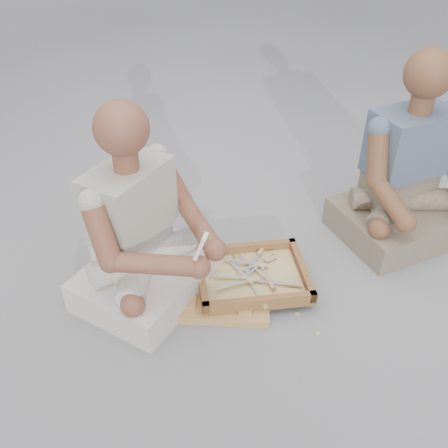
% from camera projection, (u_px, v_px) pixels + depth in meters
% --- Properties ---
extents(ground, '(60.00, 60.00, 0.00)m').
position_uv_depth(ground, '(236.00, 302.00, 2.33)').
color(ground, gray).
rests_on(ground, ground).
extents(carved_panel, '(0.63, 0.46, 0.04)m').
position_uv_depth(carved_panel, '(207.00, 292.00, 2.36)').
color(carved_panel, '#A5823F').
rests_on(carved_panel, ground).
extents(tool_tray, '(0.62, 0.56, 0.07)m').
position_uv_depth(tool_tray, '(252.00, 276.00, 2.38)').
color(tool_tray, brown).
rests_on(tool_tray, carved_panel).
extents(chisel_0, '(0.22, 0.04, 0.02)m').
position_uv_depth(chisel_0, '(245.00, 278.00, 2.35)').
color(chisel_0, silver).
rests_on(chisel_0, tool_tray).
extents(chisel_1, '(0.17, 0.16, 0.02)m').
position_uv_depth(chisel_1, '(267.00, 260.00, 2.45)').
color(chisel_1, silver).
rests_on(chisel_1, tool_tray).
extents(chisel_2, '(0.10, 0.21, 0.02)m').
position_uv_depth(chisel_2, '(239.00, 272.00, 2.40)').
color(chisel_2, silver).
rests_on(chisel_2, tool_tray).
extents(chisel_3, '(0.13, 0.20, 0.02)m').
position_uv_depth(chisel_3, '(261.00, 299.00, 2.25)').
color(chisel_3, silver).
rests_on(chisel_3, tool_tray).
extents(chisel_4, '(0.20, 0.13, 0.02)m').
position_uv_depth(chisel_4, '(249.00, 281.00, 2.33)').
color(chisel_4, silver).
rests_on(chisel_4, tool_tray).
extents(chisel_5, '(0.12, 0.20, 0.02)m').
position_uv_depth(chisel_5, '(270.00, 281.00, 2.33)').
color(chisel_5, silver).
rests_on(chisel_5, tool_tray).
extents(chisel_6, '(0.22, 0.03, 0.02)m').
position_uv_depth(chisel_6, '(289.00, 284.00, 2.32)').
color(chisel_6, silver).
rests_on(chisel_6, tool_tray).
extents(chisel_7, '(0.22, 0.02, 0.02)m').
position_uv_depth(chisel_7, '(256.00, 264.00, 2.43)').
color(chisel_7, silver).
rests_on(chisel_7, tool_tray).
extents(chisel_8, '(0.07, 0.22, 0.02)m').
position_uv_depth(chisel_8, '(259.00, 253.00, 2.50)').
color(chisel_8, silver).
rests_on(chisel_8, tool_tray).
extents(chisel_9, '(0.18, 0.16, 0.02)m').
position_uv_depth(chisel_9, '(260.00, 273.00, 2.39)').
color(chisel_9, silver).
rests_on(chisel_9, tool_tray).
extents(chisel_10, '(0.12, 0.20, 0.02)m').
position_uv_depth(chisel_10, '(266.00, 259.00, 2.46)').
color(chisel_10, silver).
rests_on(chisel_10, tool_tray).
extents(chisel_11, '(0.17, 0.17, 0.02)m').
position_uv_depth(chisel_11, '(245.00, 276.00, 2.36)').
color(chisel_11, silver).
rests_on(chisel_11, tool_tray).
extents(wood_chip_0, '(0.02, 0.02, 0.00)m').
position_uv_depth(wood_chip_0, '(281.00, 308.00, 2.30)').
color(wood_chip_0, '#D6BF7E').
rests_on(wood_chip_0, ground).
extents(wood_chip_1, '(0.02, 0.02, 0.00)m').
position_uv_depth(wood_chip_1, '(213.00, 260.00, 2.57)').
color(wood_chip_1, '#D6BF7E').
rests_on(wood_chip_1, ground).
extents(wood_chip_2, '(0.02, 0.02, 0.00)m').
position_uv_depth(wood_chip_2, '(255.00, 241.00, 2.69)').
color(wood_chip_2, '#D6BF7E').
rests_on(wood_chip_2, ground).
extents(wood_chip_3, '(0.02, 0.02, 0.00)m').
position_uv_depth(wood_chip_3, '(247.00, 256.00, 2.60)').
color(wood_chip_3, '#D6BF7E').
rests_on(wood_chip_3, ground).
extents(wood_chip_4, '(0.02, 0.02, 0.00)m').
position_uv_depth(wood_chip_4, '(297.00, 314.00, 2.27)').
color(wood_chip_4, '#D6BF7E').
rests_on(wood_chip_4, ground).
extents(wood_chip_5, '(0.02, 0.02, 0.00)m').
position_uv_depth(wood_chip_5, '(262.00, 293.00, 2.38)').
color(wood_chip_5, '#D6BF7E').
rests_on(wood_chip_5, ground).
extents(wood_chip_6, '(0.02, 0.02, 0.00)m').
position_uv_depth(wood_chip_6, '(195.00, 322.00, 2.23)').
color(wood_chip_6, '#D6BF7E').
rests_on(wood_chip_6, ground).
extents(wood_chip_7, '(0.02, 0.02, 0.00)m').
position_uv_depth(wood_chip_7, '(257.00, 302.00, 2.33)').
color(wood_chip_7, '#D6BF7E').
rests_on(wood_chip_7, ground).
extents(wood_chip_8, '(0.02, 0.02, 0.00)m').
position_uv_depth(wood_chip_8, '(317.00, 333.00, 2.18)').
color(wood_chip_8, '#D6BF7E').
rests_on(wood_chip_8, ground).
extents(wood_chip_9, '(0.02, 0.02, 0.00)m').
position_uv_depth(wood_chip_9, '(179.00, 308.00, 2.30)').
color(wood_chip_9, '#D6BF7E').
rests_on(wood_chip_9, ground).
extents(wood_chip_10, '(0.02, 0.02, 0.00)m').
position_uv_depth(wood_chip_10, '(224.00, 259.00, 2.58)').
color(wood_chip_10, '#D6BF7E').
rests_on(wood_chip_10, ground).
extents(craftsman, '(0.71, 0.73, 0.95)m').
position_uv_depth(craftsman, '(142.00, 237.00, 2.21)').
color(craftsman, silver).
rests_on(craftsman, ground).
extents(companion, '(0.81, 0.78, 1.00)m').
position_uv_depth(companion, '(407.00, 180.00, 2.57)').
color(companion, gray).
rests_on(companion, ground).
extents(mobile_phone, '(0.06, 0.05, 0.12)m').
position_uv_depth(mobile_phone, '(201.00, 246.00, 1.94)').
color(mobile_phone, silver).
rests_on(mobile_phone, craftsman).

